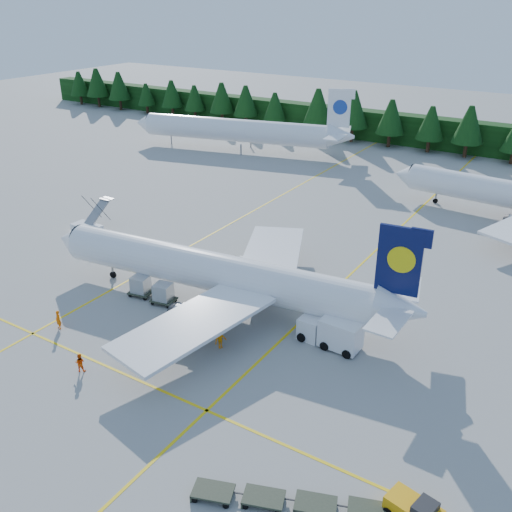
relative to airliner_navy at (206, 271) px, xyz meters
The scene contains 15 objects.
ground 9.22m from the airliner_navy, 62.16° to the right, with size 320.00×320.00×0.00m, color gray.
taxi_stripe_a 16.33m from the airliner_navy, 128.82° to the left, with size 0.25×120.00×0.01m, color yellow.
taxi_stripe_b 16.32m from the airliner_navy, 51.21° to the left, with size 0.25×120.00×0.01m, color yellow.
taxi_stripe_cross 14.55m from the airliner_navy, 73.59° to the right, with size 80.00×0.25×0.01m, color yellow.
treeline_hedge 74.54m from the airliner_navy, 86.93° to the left, with size 220.00×4.00×6.00m, color black.
airliner_navy is the anchor object (origin of this frame).
airliner_far_left 61.00m from the airliner_navy, 122.37° to the left, with size 43.29×13.42×12.78m.
airstairs 25.22m from the airliner_navy, 164.76° to the left, with size 4.08×5.54×3.63m.
service_truck 14.13m from the airliner_navy, ahead, with size 5.80×2.32×2.76m.
baggage_tug 30.40m from the airliner_navy, 29.57° to the right, with size 3.49×2.36×1.71m.
dolly_train 26.69m from the airliner_navy, 42.51° to the right, with size 11.73×6.15×0.15m.
uld_pair 6.07m from the airliner_navy, 150.63° to the right, with size 5.68×2.21×1.81m.
crew_a 14.68m from the airliner_navy, 126.49° to the right, with size 0.68×0.45×1.87m, color #FB6205.
crew_b 15.49m from the airliner_navy, 96.93° to the right, with size 0.81×0.63×1.67m, color #E74604.
crew_c 9.03m from the airliner_navy, 45.58° to the right, with size 0.76×0.52×1.84m, color orange.
Camera 1 is at (27.25, -32.81, 28.78)m, focal length 40.00 mm.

